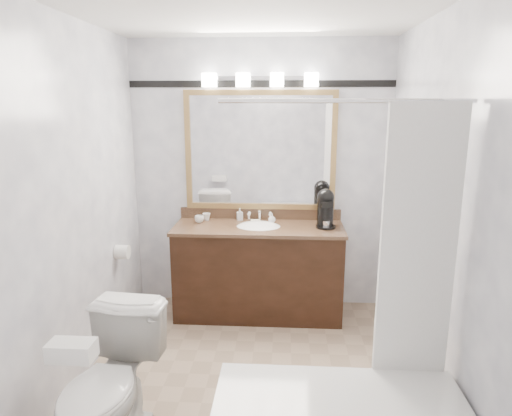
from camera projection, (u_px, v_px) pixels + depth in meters
The scene contains 14 objects.
room at pixel (250, 209), 3.03m from camera, with size 2.42×2.62×2.52m.
vanity at pixel (258, 269), 4.20m from camera, with size 1.53×0.58×0.97m.
mirror at pixel (260, 151), 4.22m from camera, with size 1.40×0.04×1.10m.
vanity_light_bar at pixel (260, 80), 4.02m from camera, with size 1.02×0.14×0.12m.
accent_stripe at pixel (260, 84), 4.09m from camera, with size 2.40×0.01×0.06m, color black.
tp_roll at pixel (122, 252), 3.87m from camera, with size 0.12×0.12×0.11m, color white.
toilet at pixel (108, 388), 2.53m from camera, with size 0.44×0.78×0.80m, color white.
tissue_box at pixel (72, 351), 2.08m from camera, with size 0.21×0.11×0.09m, color white.
coffee_maker at pixel (326, 207), 4.06m from camera, with size 0.18×0.22×0.34m.
cup_left at pixel (199, 219), 4.22m from camera, with size 0.08×0.08×0.07m, color white.
cup_right at pixel (207, 217), 4.30m from camera, with size 0.07×0.07×0.07m, color white.
soap_bottle_a at pixel (240, 214), 4.31m from camera, with size 0.05×0.05×0.12m, color white.
soap_bottle_b at pixel (272, 218), 4.22m from camera, with size 0.07×0.07×0.08m, color white.
soap_bar at pixel (256, 221), 4.22m from camera, with size 0.08×0.05×0.03m, color beige.
Camera 1 is at (0.23, -2.94, 1.95)m, focal length 32.00 mm.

